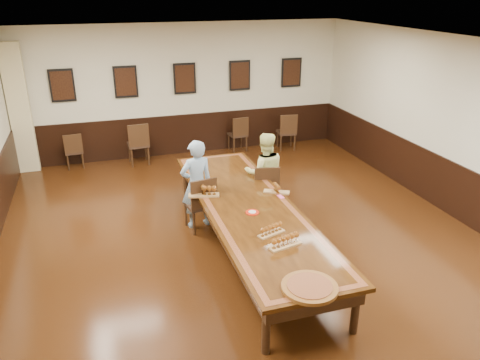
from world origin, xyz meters
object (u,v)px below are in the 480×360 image
object	(u,v)px
person_woman	(265,172)
carved_platter	(310,287)
spare_chair_d	(286,131)
chair_woman	(265,188)
spare_chair_b	(138,143)
chair_man	(200,202)
spare_chair_c	(238,133)
person_man	(197,184)
conference_table	(249,214)
spare_chair_a	(74,150)

from	to	relation	value
person_woman	carved_platter	bearing A→B (deg)	89.43
spare_chair_d	carved_platter	world-z (taller)	spare_chair_d
chair_woman	spare_chair_d	world-z (taller)	chair_woman
chair_woman	person_woman	bearing A→B (deg)	-90.00
chair_woman	spare_chair_b	world-z (taller)	spare_chair_b
chair_man	spare_chair_c	distance (m)	4.30
carved_platter	spare_chair_c	bearing A→B (deg)	79.35
spare_chair_b	person_woman	world-z (taller)	person_woman
spare_chair_d	person_man	world-z (taller)	person_man
spare_chair_b	person_man	size ratio (longest dim) A/B	0.64
chair_woman	conference_table	distance (m)	1.35
chair_woman	carved_platter	distance (m)	3.53
spare_chair_c	person_woman	xyz separation A→B (m)	(-0.56, -3.50, 0.31)
chair_woman	spare_chair_b	distance (m)	3.91
chair_man	person_woman	distance (m)	1.40
spare_chair_a	conference_table	bearing A→B (deg)	115.10
carved_platter	conference_table	bearing A→B (deg)	88.96
person_man	conference_table	world-z (taller)	person_man
spare_chair_a	spare_chair_c	size ratio (longest dim) A/B	0.94
spare_chair_b	spare_chair_c	bearing A→B (deg)	-178.07
chair_man	spare_chair_d	world-z (taller)	chair_man
spare_chair_b	carved_platter	distance (m)	6.93
chair_woman	person_woman	world-z (taller)	person_woman
spare_chair_d	conference_table	world-z (taller)	spare_chair_d
chair_man	spare_chair_b	bearing A→B (deg)	-89.46
chair_woman	person_man	bearing A→B (deg)	17.95
chair_woman	spare_chair_d	size ratio (longest dim) A/B	1.02
chair_woman	spare_chair_c	bearing A→B (deg)	-87.64
spare_chair_c	person_woman	world-z (taller)	person_woman
spare_chair_a	person_man	distance (m)	4.29
chair_man	carved_platter	xyz separation A→B (m)	(0.57, -3.18, 0.27)
chair_man	conference_table	world-z (taller)	chair_man
chair_man	person_man	world-z (taller)	person_man
person_man	carved_platter	distance (m)	3.34
chair_woman	spare_chair_a	distance (m)	4.96
chair_man	chair_woman	xyz separation A→B (m)	(1.31, 0.25, -0.01)
carved_platter	spare_chair_d	bearing A→B (deg)	69.20
spare_chair_d	person_woman	bearing A→B (deg)	69.16
spare_chair_c	person_man	distance (m)	4.22
spare_chair_b	conference_table	world-z (taller)	spare_chair_b
person_woman	carved_platter	world-z (taller)	person_woman
chair_woman	conference_table	bearing A→B (deg)	70.38
chair_woman	spare_chair_c	distance (m)	3.65
spare_chair_c	spare_chair_d	xyz separation A→B (m)	(1.25, -0.27, 0.02)
chair_man	spare_chair_c	size ratio (longest dim) A/B	1.10
chair_man	conference_table	distance (m)	1.09
person_man	spare_chair_b	bearing A→B (deg)	-89.44
conference_table	chair_woman	bearing A→B (deg)	58.82
spare_chair_d	conference_table	xyz separation A→B (m)	(-2.53, -4.49, 0.13)
spare_chair_c	spare_chair_b	bearing A→B (deg)	-0.95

